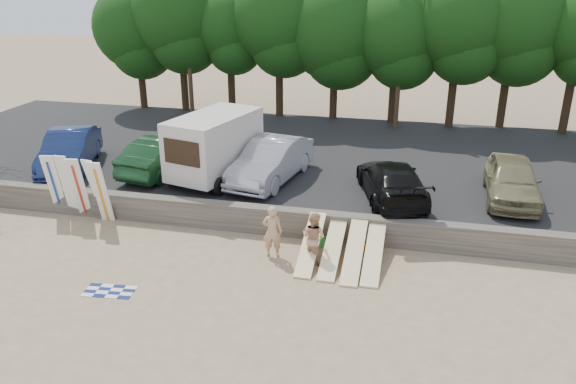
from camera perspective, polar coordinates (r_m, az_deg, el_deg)
name	(u,v)px	position (r m, az deg, el deg)	size (l,w,h in m)	color
ground	(300,280)	(17.57, 1.23, -8.88)	(120.00, 120.00, 0.00)	tan
seawall	(318,225)	(19.95, 3.04, -3.35)	(44.00, 0.50, 1.00)	#6B6356
parking_lot	(346,163)	(26.91, 5.89, 2.99)	(44.00, 14.50, 0.70)	#282828
treeline	(378,22)	(32.48, 9.11, 16.68)	(33.90, 6.38, 9.15)	#382616
utility_poles	(401,41)	(31.03, 11.45, 14.82)	(25.80, 0.26, 9.00)	#473321
box_trailer	(214,144)	(23.34, -7.48, 4.87)	(3.27, 4.72, 2.76)	beige
car_0	(70,150)	(26.50, -21.30, 4.00)	(1.78, 5.10, 1.68)	navy
car_1	(165,154)	(24.80, -12.42, 3.76)	(1.70, 4.89, 1.61)	#153B1C
car_2	(271,161)	(23.23, -1.74, 3.19)	(1.82, 5.22, 1.72)	#AAA9AE
car_3	(392,181)	(21.69, 10.51, 1.11)	(2.08, 5.11, 1.48)	black
car_4	(512,180)	(22.94, 21.81, 1.18)	(1.89, 4.69, 1.60)	#847D54
surfboard_upright_0	(54,185)	(23.19, -22.64, 0.67)	(0.50, 0.06, 2.60)	white
surfboard_upright_1	(68,186)	(22.84, -21.44, 0.56)	(0.50, 0.06, 2.60)	white
surfboard_upright_2	(79,188)	(22.50, -20.45, 0.35)	(0.50, 0.06, 2.60)	white
surfboard_upright_3	(97,189)	(22.23, -18.84, 0.29)	(0.50, 0.06, 2.60)	white
surfboard_upright_4	(101,192)	(21.83, -18.45, -0.03)	(0.50, 0.06, 2.60)	white
surfboard_low_0	(311,244)	(18.56, 2.31, -5.27)	(0.56, 3.00, 0.07)	#FFE3A0
surfboard_low_1	(333,248)	(18.48, 4.56, -5.73)	(0.56, 3.00, 0.07)	#FFE3A0
surfboard_low_2	(354,252)	(18.27, 6.75, -6.03)	(0.56, 3.00, 0.07)	#FFE3A0
surfboard_low_3	(374,253)	(18.33, 8.70, -6.15)	(0.56, 3.00, 0.07)	#FFE3A0
beachgoer_a	(272,231)	(18.50, -1.61, -4.03)	(0.66, 0.44, 1.82)	tan
beachgoer_b	(314,237)	(18.21, 2.62, -4.62)	(0.84, 0.66, 1.74)	tan
cooler	(323,242)	(19.52, 3.56, -5.06)	(0.38, 0.30, 0.32)	green
gear_bag	(369,248)	(19.38, 8.21, -5.63)	(0.30, 0.25, 0.22)	orange
beach_towel	(109,291)	(17.80, -17.69, -9.57)	(1.50, 1.50, 0.00)	white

